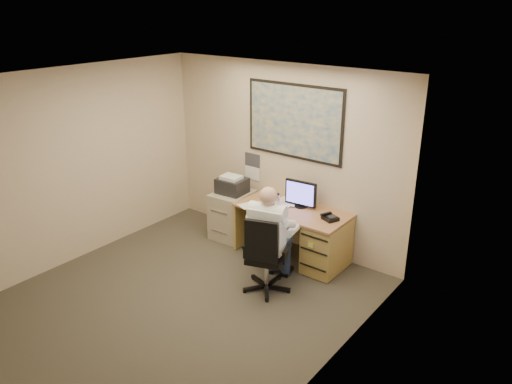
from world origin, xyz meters
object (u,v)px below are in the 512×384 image
Objects in this scene: filing_cabinet at (233,210)px; office_chair at (263,269)px; person at (268,240)px; desk at (313,235)px.

office_chair is (1.32, -0.97, -0.13)m from filing_cabinet.
person is at bearing -37.33° from filing_cabinet.
person reaches higher than desk.
filing_cabinet is (-1.44, -0.02, -0.01)m from desk.
desk is 1.44m from filing_cabinet.
desk is 1.51× the size of office_chair.
person is (0.02, 0.08, 0.39)m from office_chair.
desk reaches higher than filing_cabinet.
filing_cabinet is at bearing -179.29° from desk.
filing_cabinet is 0.96× the size of office_chair.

